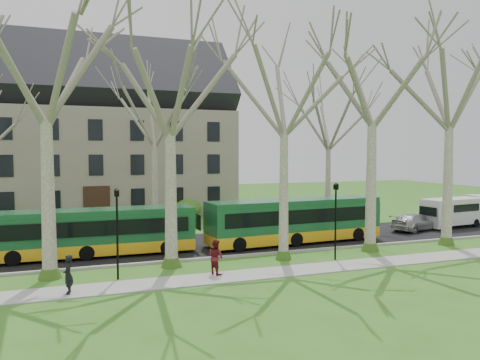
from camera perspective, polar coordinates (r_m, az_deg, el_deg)
name	(u,v)px	position (r m, az deg, el deg)	size (l,w,h in m)	color
ground	(229,264)	(25.87, -1.29, -10.24)	(120.00, 120.00, 0.00)	#37691E
sidewalk	(246,275)	(23.58, 0.69, -11.53)	(70.00, 2.00, 0.06)	gray
road	(203,245)	(31.00, -4.57, -7.90)	(80.00, 8.00, 0.06)	black
curb	(221,257)	(27.24, -2.31, -9.39)	(80.00, 0.25, 0.14)	#A5A39E
building	(92,132)	(47.90, -17.56, 5.61)	(26.50, 12.20, 16.00)	gray
tree_row_verge	(228,136)	(25.43, -1.53, 5.42)	(49.00, 7.00, 14.00)	gray
tree_row_far	(166,154)	(35.46, -9.05, 3.20)	(33.00, 7.00, 12.00)	gray
lamp_row	(236,220)	(24.45, -0.55, -4.90)	(36.22, 0.22, 4.30)	black
hedges	(117,217)	(38.31, -14.75, -4.35)	(30.60, 8.60, 2.00)	#31651C
bus_lead	(96,232)	(28.65, -17.14, -6.05)	(11.31, 2.36, 2.83)	#17502B
bus_follow	(295,220)	(31.49, 6.74, -4.89)	(12.08, 2.52, 3.02)	#17502B
sedan	(415,222)	(38.66, 20.55, -4.82)	(1.83, 4.50, 1.31)	#B1B2B6
van_a	(452,213)	(41.45, 24.44, -3.66)	(5.32, 1.93, 2.32)	silver
pedestrian_a	(68,274)	(21.65, -20.22, -10.74)	(0.61, 0.40, 1.66)	black
pedestrian_b	(216,257)	(23.47, -2.98, -9.34)	(0.84, 0.66, 1.74)	maroon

